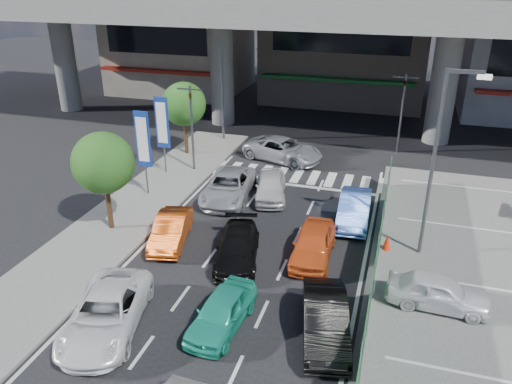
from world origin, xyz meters
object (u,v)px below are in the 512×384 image
(traffic_light_left, at_px, (191,108))
(parked_sedan_white, at_px, (438,292))
(traffic_cone, at_px, (387,242))
(signboard_near, at_px, (143,142))
(taxi_teal_mid, at_px, (222,312))
(taxi_orange_right, at_px, (313,244))
(sedan_white_mid_left, at_px, (106,313))
(crossing_wagon_silver, at_px, (283,150))
(sedan_white_front_mid, at_px, (271,186))
(street_lamp_right, at_px, (440,151))
(hatch_black_mid_right, at_px, (325,320))
(traffic_light_right, at_px, (404,94))
(street_lamp_left, at_px, (224,73))
(tree_far, at_px, (184,104))
(tree_near, at_px, (103,163))
(kei_truck_front_right, at_px, (354,209))
(signboard_far, at_px, (162,125))
(sedan_black_mid, at_px, (237,248))
(wagon_silver_front_left, at_px, (228,186))
(taxi_orange_left, at_px, (171,230))

(traffic_light_left, bearing_deg, parked_sedan_white, -35.22)
(traffic_cone, bearing_deg, signboard_near, 170.51)
(taxi_teal_mid, bearing_deg, taxi_orange_right, 72.48)
(traffic_cone, bearing_deg, sedan_white_mid_left, -137.45)
(crossing_wagon_silver, bearing_deg, traffic_light_left, 141.62)
(sedan_white_front_mid, bearing_deg, street_lamp_right, -38.39)
(sedan_white_mid_left, bearing_deg, hatch_black_mid_right, -0.24)
(taxi_teal_mid, distance_m, traffic_cone, 8.60)
(traffic_light_right, relative_size, street_lamp_left, 0.65)
(street_lamp_left, distance_m, taxi_orange_right, 16.88)
(street_lamp_right, bearing_deg, signboard_near, 172.10)
(traffic_light_right, distance_m, sedan_white_mid_left, 23.26)
(tree_far, distance_m, taxi_teal_mid, 17.80)
(crossing_wagon_silver, bearing_deg, tree_near, 170.66)
(tree_near, distance_m, taxi_orange_right, 10.00)
(kei_truck_front_right, bearing_deg, signboard_near, 178.37)
(tree_near, height_order, sedan_white_mid_left, tree_near)
(kei_truck_front_right, bearing_deg, signboard_far, 163.68)
(traffic_light_left, xyz_separation_m, parked_sedan_white, (13.82, -9.75, -3.25))
(street_lamp_left, distance_m, signboard_near, 10.19)
(street_lamp_left, bearing_deg, street_lamp_right, -41.63)
(sedan_white_mid_left, xyz_separation_m, crossing_wagon_silver, (1.81, 17.60, 0.04))
(traffic_light_left, xyz_separation_m, traffic_cone, (11.82, -6.15, -3.51))
(signboard_far, xyz_separation_m, tree_far, (-0.20, 3.51, 0.32))
(traffic_cone, bearing_deg, taxi_orange_right, -152.41)
(sedan_white_mid_left, bearing_deg, sedan_black_mid, 48.07)
(taxi_teal_mid, bearing_deg, parked_sedan_white, 29.21)
(signboard_near, relative_size, sedan_white_front_mid, 1.18)
(kei_truck_front_right, bearing_deg, traffic_light_right, 79.29)
(wagon_silver_front_left, height_order, parked_sedan_white, wagon_silver_front_left)
(sedan_black_mid, distance_m, crossing_wagon_silver, 12.21)
(taxi_teal_mid, xyz_separation_m, kei_truck_front_right, (3.44, 9.15, 0.07))
(street_lamp_left, distance_m, taxi_orange_left, 15.06)
(traffic_light_left, bearing_deg, sedan_black_mid, -56.77)
(tree_near, relative_size, traffic_cone, 6.57)
(traffic_cone, bearing_deg, traffic_light_right, 90.51)
(signboard_near, distance_m, signboard_far, 3.03)
(traffic_light_right, xyz_separation_m, sedan_white_mid_left, (-8.77, -21.30, -3.25))
(sedan_white_mid_left, distance_m, taxi_teal_mid, 3.94)
(crossing_wagon_silver, bearing_deg, parked_sedan_white, -128.42)
(street_lamp_right, height_order, signboard_far, street_lamp_right)
(wagon_silver_front_left, bearing_deg, parked_sedan_white, -38.19)
(kei_truck_front_right, bearing_deg, street_lamp_right, -35.37)
(tree_near, height_order, traffic_cone, tree_near)
(signboard_near, height_order, taxi_orange_left, signboard_near)
(taxi_teal_mid, distance_m, taxi_orange_left, 6.37)
(taxi_orange_right, relative_size, kei_truck_front_right, 0.96)
(traffic_light_left, height_order, traffic_light_right, same)
(traffic_light_right, bearing_deg, tree_near, -129.81)
(sedan_black_mid, height_order, sedan_white_front_mid, sedan_white_front_mid)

